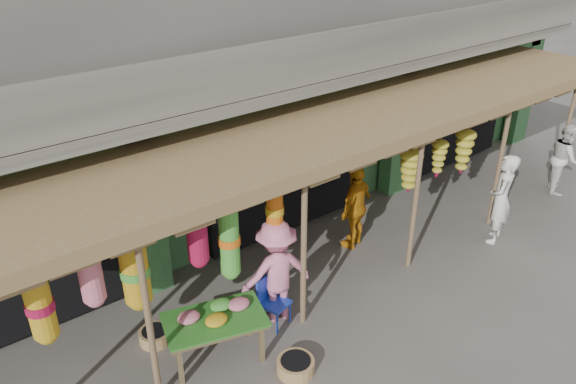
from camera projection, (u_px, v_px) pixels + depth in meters
ground at (361, 280)px, 9.92m from camera, size 80.00×80.00×0.00m
building at (207, 39)px, 11.76m from camera, size 16.40×6.80×7.00m
awning at (330, 133)px, 9.21m from camera, size 14.00×2.70×2.79m
flower_table at (215, 320)px, 7.95m from camera, size 1.60×1.20×0.85m
blue_chair at (271, 298)px, 8.73m from camera, size 0.50×0.50×0.84m
basket_left at (155, 336)px, 8.50m from camera, size 0.52×0.52×0.20m
basket_mid at (296, 366)px, 7.95m from camera, size 0.68×0.68×0.21m
person_front at (501, 199)px, 10.68m from camera, size 0.78×0.67×1.82m
person_right at (565, 158)px, 12.59m from camera, size 1.00×0.96×1.63m
person_vendor at (356, 206)px, 10.55m from camera, size 1.07×0.70×1.70m
person_shopper at (276, 271)px, 8.67m from camera, size 1.25×0.90×1.75m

